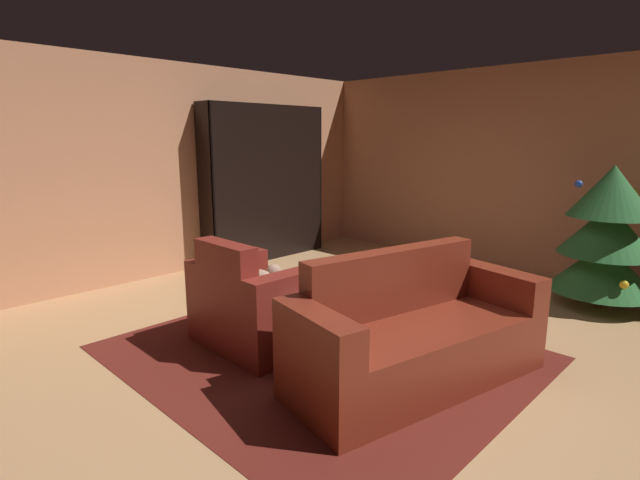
# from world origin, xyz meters

# --- Properties ---
(ground_plane) EXTENTS (7.83, 7.83, 0.00)m
(ground_plane) POSITION_xyz_m (0.00, 0.00, 0.00)
(ground_plane) COLOR tan
(wall_back) EXTENTS (6.19, 0.06, 2.54)m
(wall_back) POSITION_xyz_m (0.00, 3.29, 1.27)
(wall_back) COLOR tan
(wall_back) RESTS_ON ground
(wall_left) EXTENTS (0.06, 6.65, 2.54)m
(wall_left) POSITION_xyz_m (-3.06, 0.00, 1.27)
(wall_left) COLOR tan
(wall_left) RESTS_ON ground
(area_rug) EXTENTS (2.96, 2.59, 0.01)m
(area_rug) POSITION_xyz_m (-0.11, -0.28, 0.00)
(area_rug) COLOR #5E1D16
(area_rug) RESTS_ON ground
(bookshelf_unit) EXTENTS (0.33, 1.90, 2.10)m
(bookshelf_unit) POSITION_xyz_m (-2.83, 1.54, 1.03)
(bookshelf_unit) COLOR black
(bookshelf_unit) RESTS_ON ground
(armchair_red) EXTENTS (0.98, 0.75, 0.89)m
(armchair_red) POSITION_xyz_m (-0.61, -0.54, 0.32)
(armchair_red) COLOR maroon
(armchair_red) RESTS_ON ground
(couch_red) EXTENTS (1.11, 1.97, 0.89)m
(couch_red) POSITION_xyz_m (0.65, -0.14, 0.31)
(couch_red) COLOR maroon
(couch_red) RESTS_ON ground
(coffee_table) EXTENTS (0.80, 0.80, 0.45)m
(coffee_table) POSITION_xyz_m (-0.04, -0.26, 0.41)
(coffee_table) COLOR black
(coffee_table) RESTS_ON ground
(book_stack_on_table) EXTENTS (0.19, 0.18, 0.10)m
(book_stack_on_table) POSITION_xyz_m (-0.08, -0.21, 0.49)
(book_stack_on_table) COLOR #DDBE58
(book_stack_on_table) RESTS_ON coffee_table
(bottle_on_table) EXTENTS (0.06, 0.06, 0.28)m
(bottle_on_table) POSITION_xyz_m (-0.08, -0.05, 0.56)
(bottle_on_table) COLOR navy
(bottle_on_table) RESTS_ON coffee_table
(decorated_tree) EXTENTS (0.97, 0.97, 1.41)m
(decorated_tree) POSITION_xyz_m (1.15, 2.44, 0.73)
(decorated_tree) COLOR brown
(decorated_tree) RESTS_ON ground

